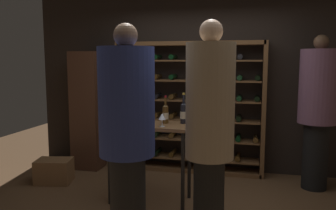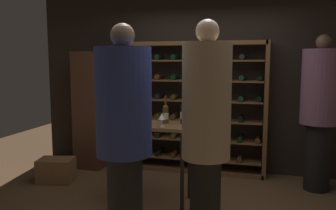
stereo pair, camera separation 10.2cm
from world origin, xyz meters
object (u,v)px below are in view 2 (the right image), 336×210
at_px(wine_bottle_gold_foil, 184,113).
at_px(wine_glass_stemmed_center, 135,112).
at_px(wine_bottle_red_label, 166,114).
at_px(wine_glass_stemmed_right, 162,117).
at_px(tasting_table, 150,136).
at_px(display_cabinet, 90,110).
at_px(person_guest_khaki, 320,106).
at_px(person_guest_blue_shirt, 206,129).
at_px(wine_bottle_amber_reserve, 116,113).
at_px(wine_rack, 190,108).
at_px(person_guest_plum_blouse, 124,128).
at_px(wine_crate, 56,170).

xyz_separation_m(wine_bottle_gold_foil, wine_glass_stemmed_center, (-0.61, -0.03, -0.01)).
relative_size(wine_bottle_red_label, wine_glass_stemmed_right, 2.20).
distance_m(tasting_table, display_cabinet, 1.71).
bearing_deg(wine_glass_stemmed_right, person_guest_khaki, 30.40).
relative_size(person_guest_khaki, wine_bottle_gold_foil, 5.55).
xyz_separation_m(wine_bottle_gold_foil, wine_glass_stemmed_right, (-0.20, -0.26, -0.02)).
height_order(tasting_table, display_cabinet, display_cabinet).
xyz_separation_m(person_guest_blue_shirt, wine_bottle_amber_reserve, (-1.22, 0.95, -0.05)).
bearing_deg(wine_bottle_red_label, tasting_table, -156.76).
xyz_separation_m(wine_rack, wine_glass_stemmed_center, (-0.45, -1.20, 0.09)).
relative_size(display_cabinet, wine_glass_stemmed_center, 11.62).
relative_size(person_guest_plum_blouse, wine_bottle_red_label, 6.06).
relative_size(person_guest_khaki, wine_crate, 4.24).
bearing_deg(person_guest_khaki, wine_bottle_amber_reserve, 119.22).
bearing_deg(wine_glass_stemmed_right, wine_bottle_amber_reserve, 177.76).
xyz_separation_m(display_cabinet, wine_bottle_amber_reserve, (0.96, -1.16, 0.17)).
distance_m(person_guest_plum_blouse, display_cabinet, 2.60).
height_order(person_guest_plum_blouse, person_guest_khaki, person_guest_khaki).
height_order(wine_bottle_amber_reserve, wine_glass_stemmed_center, wine_bottle_amber_reserve).
xyz_separation_m(person_guest_plum_blouse, display_cabinet, (-1.46, 2.14, -0.20)).
distance_m(wine_bottle_amber_reserve, wine_glass_stemmed_center, 0.26).
bearing_deg(wine_glass_stemmed_center, display_cabinet, 139.39).
bearing_deg(person_guest_khaki, wine_bottle_gold_foil, 122.14).
relative_size(wine_rack, wine_bottle_gold_foil, 6.17).
bearing_deg(wine_glass_stemmed_center, wine_bottle_red_label, -1.42).
xyz_separation_m(tasting_table, person_guest_khaki, (2.02, 0.93, 0.32)).
height_order(person_guest_khaki, wine_glass_stemmed_center, person_guest_khaki).
height_order(wine_rack, display_cabinet, wine_rack).
xyz_separation_m(person_guest_plum_blouse, wine_crate, (-1.62, 1.39, -0.95)).
bearing_deg(wine_bottle_amber_reserve, person_guest_plum_blouse, -62.93).
distance_m(wine_crate, wine_bottle_red_label, 1.92).
bearing_deg(person_guest_blue_shirt, wine_bottle_gold_foil, -125.46).
xyz_separation_m(person_guest_khaki, wine_glass_stemmed_center, (-2.24, -0.85, -0.05)).
bearing_deg(tasting_table, person_guest_plum_blouse, -83.77).
xyz_separation_m(tasting_table, person_guest_plum_blouse, (0.12, -1.10, 0.31)).
relative_size(person_guest_plum_blouse, wine_crate, 4.22).
bearing_deg(wine_bottle_amber_reserve, display_cabinet, 129.68).
distance_m(wine_crate, display_cabinet, 1.08).
height_order(person_guest_blue_shirt, wine_bottle_amber_reserve, person_guest_blue_shirt).
bearing_deg(person_guest_plum_blouse, wine_bottle_red_label, -107.42).
relative_size(person_guest_plum_blouse, wine_bottle_amber_reserve, 5.67).
height_order(tasting_table, person_guest_blue_shirt, person_guest_blue_shirt).
xyz_separation_m(tasting_table, wine_bottle_gold_foil, (0.39, 0.12, 0.27)).
bearing_deg(wine_bottle_gold_foil, wine_glass_stemmed_right, -127.73).
relative_size(tasting_table, wine_bottle_red_label, 2.95).
bearing_deg(person_guest_khaki, wine_glass_stemmed_right, 125.95).
relative_size(wine_crate, wine_bottle_red_label, 1.44).
relative_size(tasting_table, wine_glass_stemmed_right, 6.49).
relative_size(wine_rack, person_guest_khaki, 1.11).
xyz_separation_m(wine_rack, tasting_table, (-0.22, -1.28, -0.17)).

